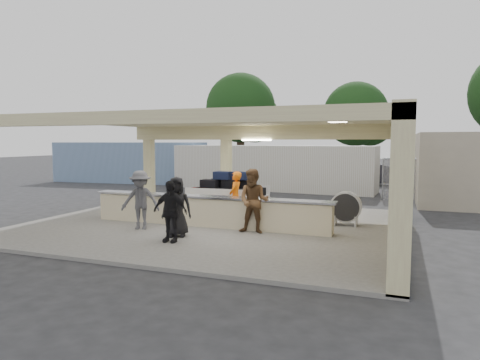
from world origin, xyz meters
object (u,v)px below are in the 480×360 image
at_px(baggage_handler, 236,197).
at_px(passenger_d, 177,207).
at_px(container_blue, 129,162).
at_px(passenger_c, 140,200).
at_px(car_white_a, 470,180).
at_px(car_dark, 385,175).
at_px(luggage_cart, 228,191).
at_px(drum_fan, 346,207).
at_px(passenger_a, 254,201).
at_px(passenger_b, 170,211).
at_px(container_white, 271,168).
at_px(baggage_counter, 208,211).

height_order(baggage_handler, passenger_d, passenger_d).
bearing_deg(container_blue, passenger_d, -55.16).
bearing_deg(passenger_c, container_blue, 106.01).
height_order(car_white_a, car_dark, car_white_a).
distance_m(passenger_c, container_blue, 17.02).
distance_m(luggage_cart, baggage_handler, 1.57).
relative_size(drum_fan, passenger_a, 0.58).
xyz_separation_m(car_white_a, container_blue, (-21.13, -0.83, 0.65)).
bearing_deg(passenger_b, passenger_d, 100.97).
bearing_deg(drum_fan, container_blue, 146.65).
relative_size(passenger_d, container_white, 0.15).
bearing_deg(container_white, baggage_counter, -79.78).
bearing_deg(car_dark, passenger_d, 167.03).
bearing_deg(passenger_c, passenger_b, -54.46).
bearing_deg(baggage_handler, luggage_cart, -150.81).
xyz_separation_m(passenger_a, car_dark, (3.16, 16.88, -0.40)).
distance_m(luggage_cart, passenger_c, 3.78).
xyz_separation_m(passenger_b, car_dark, (4.93, 18.72, -0.28)).
xyz_separation_m(baggage_counter, drum_fan, (4.17, 1.67, 0.11)).
relative_size(baggage_counter, baggage_handler, 4.78).
xyz_separation_m(baggage_counter, passenger_c, (-1.75, -1.16, 0.43)).
bearing_deg(car_dark, container_white, 130.50).
height_order(container_white, container_blue, container_blue).
height_order(passenger_d, car_dark, passenger_d).
height_order(passenger_b, passenger_c, passenger_c).
height_order(baggage_counter, passenger_c, passenger_c).
xyz_separation_m(car_dark, container_blue, (-16.69, -3.80, 0.71)).
relative_size(baggage_counter, container_blue, 0.78).
bearing_deg(baggage_counter, passenger_d, -96.39).
height_order(luggage_cart, passenger_b, passenger_b).
height_order(passenger_b, car_white_a, passenger_b).
bearing_deg(car_dark, drum_fan, 179.91).
height_order(luggage_cart, passenger_a, passenger_a).
relative_size(luggage_cart, baggage_handler, 1.61).
xyz_separation_m(drum_fan, container_blue, (-15.96, 10.91, 0.68)).
height_order(passenger_c, container_blue, container_blue).
xyz_separation_m(baggage_counter, passenger_a, (1.74, -0.50, 0.47)).
xyz_separation_m(baggage_counter, car_white_a, (9.34, 13.41, 0.14)).
relative_size(luggage_cart, car_dark, 0.69).
bearing_deg(drum_fan, passenger_c, -153.43).
bearing_deg(passenger_c, baggage_counter, 13.41).
bearing_deg(luggage_cart, container_blue, 137.66).
distance_m(baggage_counter, drum_fan, 4.49).
xyz_separation_m(luggage_cart, passenger_a, (1.97, -2.80, 0.09)).
distance_m(car_white_a, container_white, 10.77).
bearing_deg(car_dark, passenger_b, 168.01).
distance_m(baggage_counter, passenger_b, 2.36).
relative_size(passenger_b, passenger_d, 0.97).
xyz_separation_m(baggage_handler, passenger_a, (1.15, -1.46, 0.10)).
distance_m(passenger_a, passenger_c, 3.56).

